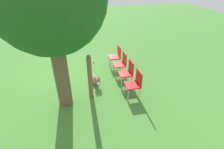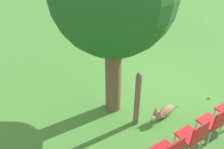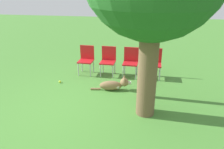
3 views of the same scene
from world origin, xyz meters
name	(u,v)px [view 1 (image 1 of 3)]	position (x,y,z in m)	size (l,w,h in m)	color
ground_plane	(64,81)	(0.00, 0.00, 0.00)	(30.00, 30.00, 0.00)	#478433
dog	(95,79)	(-1.05, 0.37, 0.15)	(0.34, 1.07, 0.41)	olive
fence_post	(90,76)	(-0.82, 1.07, 0.71)	(0.14, 0.14, 1.41)	brown
red_chair_0	(116,55)	(-2.11, -0.68, 0.50)	(0.43, 0.45, 0.87)	red
red_chair_1	(121,62)	(-2.12, 0.01, 0.50)	(0.43, 0.45, 0.87)	red
red_chair_2	(128,71)	(-2.12, 0.70, 0.50)	(0.43, 0.45, 0.87)	red
red_chair_3	(135,82)	(-2.13, 1.39, 0.50)	(0.43, 0.45, 0.87)	red
tennis_ball	(93,62)	(-1.25, -1.24, 0.03)	(0.07, 0.07, 0.07)	#CCE033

